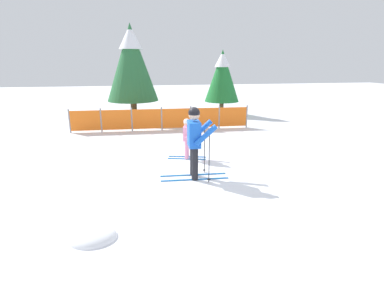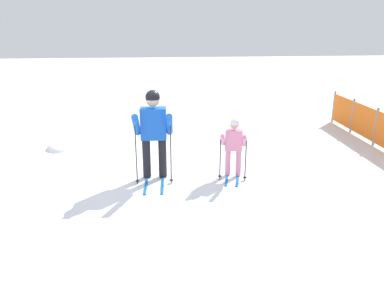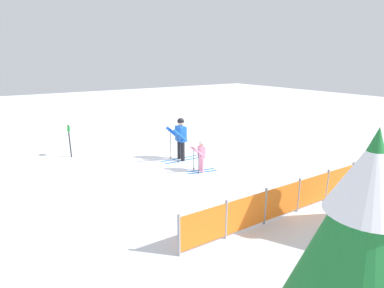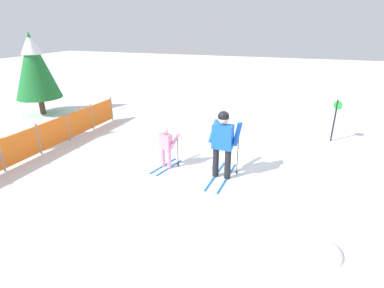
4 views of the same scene
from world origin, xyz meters
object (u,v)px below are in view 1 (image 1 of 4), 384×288
at_px(skier_adult, 195,137).
at_px(conifer_far, 222,75).
at_px(conifer_near, 131,61).
at_px(safety_fence, 162,119).
at_px(skier_child, 187,135).

height_order(skier_adult, conifer_far, conifer_far).
distance_m(skier_adult, conifer_near, 8.29).
bearing_deg(safety_fence, skier_child, -83.65).
xyz_separation_m(skier_adult, conifer_far, (3.09, 8.68, 1.04)).
distance_m(safety_fence, conifer_near, 3.59).
relative_size(skier_child, safety_fence, 0.16).
distance_m(skier_adult, safety_fence, 5.49).
relative_size(skier_adult, conifer_near, 0.39).
xyz_separation_m(safety_fence, conifer_far, (3.46, 3.24, 1.60)).
distance_m(safety_fence, conifer_far, 5.00).
relative_size(skier_adult, skier_child, 1.47).
xyz_separation_m(skier_adult, skier_child, (0.07, 1.55, -0.35)).
height_order(safety_fence, conifer_far, conifer_far).
xyz_separation_m(skier_child, conifer_far, (3.02, 7.14, 1.38)).
xyz_separation_m(conifer_far, conifer_near, (-4.60, -0.71, 0.68)).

